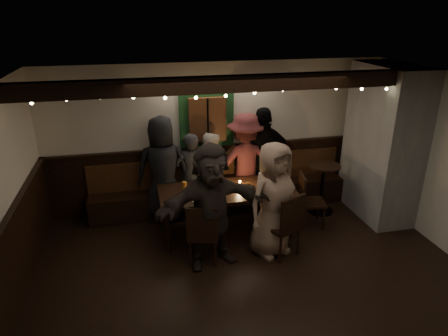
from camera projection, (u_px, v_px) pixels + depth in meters
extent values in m
cube|color=black|center=(256.00, 284.00, 5.33)|extent=(6.00, 5.00, 0.01)
cube|color=black|center=(264.00, 89.00, 4.35)|extent=(6.00, 5.00, 0.01)
cube|color=white|center=(217.00, 136.00, 7.11)|extent=(6.00, 0.01, 2.60)
cube|color=black|center=(218.00, 176.00, 7.36)|extent=(6.00, 0.05, 1.10)
cube|color=black|center=(6.00, 281.00, 4.51)|extent=(0.05, 5.00, 1.10)
cube|color=gray|center=(383.00, 143.00, 6.74)|extent=(0.70, 1.40, 2.60)
cube|color=black|center=(221.00, 197.00, 7.25)|extent=(4.60, 0.45, 0.45)
cube|color=#3D2010|center=(219.00, 169.00, 7.24)|extent=(4.60, 0.06, 0.50)
cube|color=#18461F|center=(207.00, 119.00, 6.88)|extent=(0.95, 0.04, 1.00)
cube|color=#3D2010|center=(207.00, 120.00, 6.82)|extent=(0.64, 0.12, 0.76)
cube|color=black|center=(240.00, 83.00, 5.30)|extent=(6.00, 0.16, 0.22)
sphere|color=#FFE599|center=(32.00, 103.00, 4.80)|extent=(0.04, 0.04, 0.04)
sphere|color=#FFE599|center=(66.00, 99.00, 4.87)|extent=(0.04, 0.04, 0.04)
sphere|color=#FFE599|center=(100.00, 98.00, 4.95)|extent=(0.04, 0.04, 0.04)
sphere|color=#FFE599|center=(133.00, 97.00, 5.04)|extent=(0.04, 0.04, 0.04)
sphere|color=#FFE599|center=(165.00, 98.00, 5.13)|extent=(0.04, 0.04, 0.04)
sphere|color=#FFE599|center=(196.00, 98.00, 5.22)|extent=(0.04, 0.04, 0.04)
sphere|color=#FFE599|center=(226.00, 96.00, 5.30)|extent=(0.04, 0.04, 0.04)
sphere|color=#FFE599|center=(255.00, 93.00, 5.37)|extent=(0.04, 0.04, 0.04)
sphere|color=#FFE599|center=(283.00, 90.00, 5.45)|extent=(0.04, 0.04, 0.04)
sphere|color=#FFE599|center=(310.00, 88.00, 5.53)|extent=(0.04, 0.04, 0.04)
sphere|color=#FFE599|center=(336.00, 88.00, 5.61)|extent=(0.04, 0.04, 0.04)
sphere|color=#FFE599|center=(362.00, 89.00, 5.71)|extent=(0.04, 0.04, 0.04)
sphere|color=#FFE599|center=(386.00, 89.00, 5.79)|extent=(0.04, 0.04, 0.04)
sphere|color=#FFE599|center=(411.00, 87.00, 5.87)|extent=(0.04, 0.04, 0.04)
cube|color=black|center=(227.00, 191.00, 6.30)|extent=(2.13, 0.91, 0.06)
cylinder|color=black|center=(168.00, 231.00, 5.90)|extent=(0.07, 0.07, 0.70)
cylinder|color=black|center=(164.00, 208.00, 6.58)|extent=(0.07, 0.07, 0.70)
cylinder|color=black|center=(293.00, 217.00, 6.31)|extent=(0.07, 0.07, 0.70)
cylinder|color=black|center=(276.00, 197.00, 6.98)|extent=(0.07, 0.07, 0.70)
cylinder|color=#BF7226|center=(184.00, 186.00, 6.25)|extent=(0.07, 0.07, 0.14)
cylinder|color=#BF7226|center=(206.00, 194.00, 5.98)|extent=(0.07, 0.07, 0.14)
cylinder|color=silver|center=(223.00, 182.00, 6.38)|extent=(0.07, 0.07, 0.14)
cylinder|color=#BF7226|center=(248.00, 187.00, 6.22)|extent=(0.07, 0.07, 0.14)
cylinder|color=silver|center=(261.00, 177.00, 6.59)|extent=(0.07, 0.07, 0.14)
cylinder|color=#BF7226|center=(284.00, 186.00, 6.25)|extent=(0.07, 0.07, 0.14)
cylinder|color=white|center=(201.00, 201.00, 5.92)|extent=(0.26, 0.26, 0.02)
cube|color=#B2B2B7|center=(228.00, 190.00, 6.24)|extent=(0.16, 0.10, 0.05)
cylinder|color=#990C0C|center=(226.00, 186.00, 6.21)|extent=(0.04, 0.04, 0.16)
cylinder|color=gold|center=(229.00, 186.00, 6.22)|extent=(0.04, 0.04, 0.16)
cylinder|color=silver|center=(240.00, 185.00, 6.37)|extent=(0.05, 0.05, 0.08)
sphere|color=#FFB24C|center=(240.00, 181.00, 6.34)|extent=(0.03, 0.03, 0.03)
cube|color=black|center=(203.00, 234.00, 5.67)|extent=(0.51, 0.51, 0.04)
cube|color=black|center=(202.00, 224.00, 5.39)|extent=(0.43, 0.14, 0.49)
cylinder|color=black|center=(216.00, 241.00, 5.92)|extent=(0.04, 0.04, 0.42)
cylinder|color=black|center=(215.00, 254.00, 5.59)|extent=(0.04, 0.04, 0.42)
cylinder|color=black|center=(192.00, 241.00, 5.92)|extent=(0.04, 0.04, 0.42)
cylinder|color=black|center=(190.00, 254.00, 5.59)|extent=(0.04, 0.04, 0.42)
cube|color=black|center=(281.00, 226.00, 5.83)|extent=(0.60, 0.60, 0.04)
cube|color=black|center=(293.00, 214.00, 5.57)|extent=(0.43, 0.23, 0.52)
cylinder|color=black|center=(281.00, 231.00, 6.16)|extent=(0.04, 0.04, 0.44)
cylinder|color=black|center=(298.00, 241.00, 5.88)|extent=(0.04, 0.04, 0.44)
cylinder|color=black|center=(263.00, 239.00, 5.95)|extent=(0.04, 0.04, 0.44)
cylinder|color=black|center=(280.00, 250.00, 5.68)|extent=(0.04, 0.04, 0.44)
cube|color=black|center=(312.00, 202.00, 6.62)|extent=(0.48, 0.48, 0.04)
cube|color=black|center=(302.00, 189.00, 6.52)|extent=(0.11, 0.41, 0.47)
cylinder|color=black|center=(324.00, 219.00, 6.55)|extent=(0.04, 0.04, 0.40)
cylinder|color=black|center=(303.00, 219.00, 6.54)|extent=(0.04, 0.04, 0.40)
cylinder|color=black|center=(318.00, 209.00, 6.86)|extent=(0.04, 0.04, 0.40)
cylinder|color=black|center=(299.00, 210.00, 6.85)|extent=(0.04, 0.04, 0.40)
cylinder|color=black|center=(320.00, 210.00, 7.24)|extent=(0.46, 0.46, 0.03)
cylinder|color=black|center=(322.00, 189.00, 7.08)|extent=(0.06, 0.06, 0.88)
cylinder|color=black|center=(324.00, 166.00, 6.92)|extent=(0.56, 0.56, 0.04)
imported|color=black|center=(163.00, 169.00, 6.71)|extent=(0.91, 0.61, 1.81)
imported|color=#25252A|center=(191.00, 175.00, 6.89)|extent=(0.58, 0.41, 1.49)
imported|color=beige|center=(209.00, 174.00, 6.95)|extent=(0.87, 0.78, 1.48)
imported|color=#592426|center=(245.00, 163.00, 7.02)|extent=(1.15, 0.67, 1.78)
imported|color=black|center=(264.00, 159.00, 7.08)|extent=(1.13, 0.54, 1.86)
imported|color=#2D2420|center=(211.00, 206.00, 5.46)|extent=(1.74, 0.82, 1.81)
imported|color=#A07E68|center=(273.00, 200.00, 5.72)|extent=(0.99, 0.83, 1.73)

